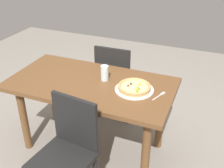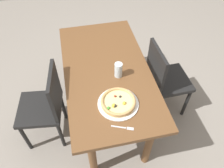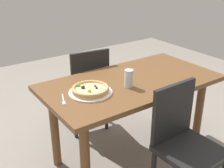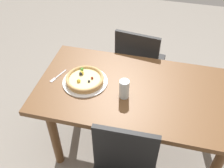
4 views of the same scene
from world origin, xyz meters
name	(u,v)px [view 1 (image 1 of 4)]	position (x,y,z in m)	size (l,w,h in m)	color
ground_plane	(94,146)	(0.00, 0.00, 0.00)	(6.00, 6.00, 0.00)	gray
dining_table	(91,93)	(0.00, 0.00, 0.63)	(1.45, 0.76, 0.73)	brown
chair_near	(67,150)	(0.09, -0.60, 0.48)	(0.45, 0.45, 0.88)	black
chair_far	(116,78)	(0.00, 0.60, 0.48)	(0.41, 0.41, 0.88)	black
plate	(134,90)	(0.40, 0.01, 0.74)	(0.32, 0.32, 0.01)	white
pizza	(134,87)	(0.40, 0.01, 0.77)	(0.27, 0.27, 0.05)	tan
fork	(160,95)	(0.61, 0.01, 0.74)	(0.08, 0.16, 0.00)	silver
drinking_glass	(105,73)	(0.10, 0.08, 0.80)	(0.07, 0.07, 0.14)	silver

